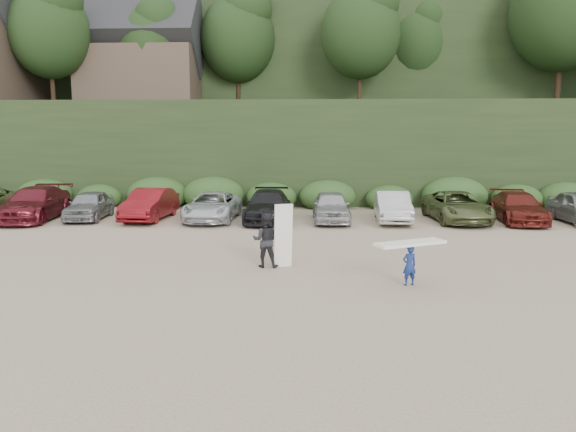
{
  "coord_description": "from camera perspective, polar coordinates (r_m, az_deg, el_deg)",
  "views": [
    {
      "loc": [
        0.39,
        -16.54,
        4.29
      ],
      "look_at": [
        -0.59,
        3.0,
        1.3
      ],
      "focal_mm": 35.0,
      "sensor_mm": 36.0,
      "label": 1
    }
  ],
  "objects": [
    {
      "name": "ground",
      "position": [
        17.1,
        1.49,
        -5.85
      ],
      "size": [
        120.0,
        120.0,
        0.0
      ],
      "primitive_type": "plane",
      "color": "tan",
      "rests_on": "ground"
    },
    {
      "name": "hillside_backdrop",
      "position": [
        52.93,
        2.23,
        16.2
      ],
      "size": [
        90.0,
        41.5,
        28.0
      ],
      "color": "black",
      "rests_on": "ground"
    },
    {
      "name": "parked_cars",
      "position": [
        27.18,
        -6.79,
        1.12
      ],
      "size": [
        39.77,
        6.0,
        1.63
      ],
      "color": "#9A999E",
      "rests_on": "ground"
    },
    {
      "name": "child_surfer",
      "position": [
        15.98,
        12.26,
        -3.96
      ],
      "size": [
        2.11,
        1.46,
        1.24
      ],
      "color": "navy",
      "rests_on": "ground"
    },
    {
      "name": "adult_surfer",
      "position": [
        17.72,
        -2.13,
        -2.43
      ],
      "size": [
        1.31,
        0.71,
        2.03
      ],
      "color": "black",
      "rests_on": "ground"
    }
  ]
}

